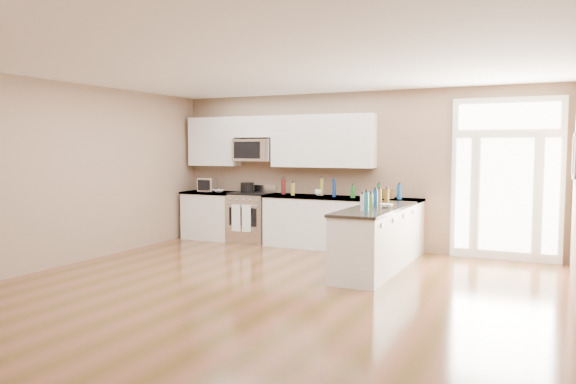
{
  "coord_description": "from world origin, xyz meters",
  "views": [
    {
      "loc": [
        3.27,
        -5.61,
        1.8
      ],
      "look_at": [
        -0.38,
        2.0,
        1.14
      ],
      "focal_mm": 35.0,
      "sensor_mm": 36.0,
      "label": 1
    }
  ],
  "objects": [
    {
      "name": "kitchen_range",
      "position": [
        -1.97,
        3.69,
        0.48
      ],
      "size": [
        0.78,
        0.69,
        1.08
      ],
      "color": "silver",
      "rests_on": "ground"
    },
    {
      "name": "cup_counter",
      "position": [
        -0.61,
        3.75,
        0.99
      ],
      "size": [
        0.14,
        0.14,
        0.11
      ],
      "primitive_type": "imported",
      "rotation": [
        0.0,
        0.0,
        -0.03
      ],
      "color": "white",
      "rests_on": "back_cabinet_right"
    },
    {
      "name": "peninsula_cabinet",
      "position": [
        0.93,
        2.24,
        0.43
      ],
      "size": [
        0.69,
        2.32,
        0.94
      ],
      "color": "silver",
      "rests_on": "ground"
    },
    {
      "name": "upper_cabinet_short",
      "position": [
        -1.95,
        3.83,
        2.2
      ],
      "size": [
        0.82,
        0.33,
        0.4
      ],
      "primitive_type": "cube",
      "color": "silver",
      "rests_on": "room_shell"
    },
    {
      "name": "counter_bottles",
      "position": [
        0.19,
        3.09,
        1.07
      ],
      "size": [
        2.42,
        2.42,
        0.31
      ],
      "color": "#19591E",
      "rests_on": "back_cabinet_right"
    },
    {
      "name": "back_cabinet_right",
      "position": [
        -0.16,
        3.69,
        0.44
      ],
      "size": [
        2.85,
        0.66,
        0.94
      ],
      "color": "silver",
      "rests_on": "ground"
    },
    {
      "name": "toaster_oven",
      "position": [
        -2.92,
        3.64,
        1.08
      ],
      "size": [
        0.34,
        0.28,
        0.28
      ],
      "primitive_type": "cube",
      "rotation": [
        0.0,
        0.0,
        0.08
      ],
      "color": "silver",
      "rests_on": "back_cabinet_left"
    },
    {
      "name": "wall_art_near",
      "position": [
        3.47,
        2.2,
        1.7
      ],
      "size": [
        0.05,
        0.58,
        0.58
      ],
      "color": "black",
      "rests_on": "room_shell"
    },
    {
      "name": "back_cabinet_left",
      "position": [
        -2.87,
        3.69,
        0.44
      ],
      "size": [
        1.1,
        0.66,
        0.94
      ],
      "color": "silver",
      "rests_on": "ground"
    },
    {
      "name": "microwave",
      "position": [
        -1.95,
        3.8,
        1.76
      ],
      "size": [
        0.78,
        0.41,
        0.42
      ],
      "color": "silver",
      "rests_on": "room_shell"
    },
    {
      "name": "cardboard_box",
      "position": [
        0.66,
        3.71,
        1.03
      ],
      "size": [
        0.25,
        0.22,
        0.17
      ],
      "primitive_type": "cube",
      "rotation": [
        0.0,
        0.0,
        -0.34
      ],
      "color": "brown",
      "rests_on": "back_cabinet_right"
    },
    {
      "name": "bowl_left",
      "position": [
        -2.66,
        3.63,
        0.96
      ],
      "size": [
        0.24,
        0.24,
        0.05
      ],
      "primitive_type": "imported",
      "rotation": [
        0.0,
        0.0,
        -0.3
      ],
      "color": "white",
      "rests_on": "back_cabinet_left"
    },
    {
      "name": "bowl_peninsula",
      "position": [
        1.07,
        2.25,
        0.97
      ],
      "size": [
        0.22,
        0.22,
        0.06
      ],
      "primitive_type": "imported",
      "rotation": [
        0.0,
        0.0,
        0.23
      ],
      "color": "white",
      "rests_on": "peninsula_cabinet"
    },
    {
      "name": "upper_cabinet_left",
      "position": [
        -2.88,
        3.83,
        1.93
      ],
      "size": [
        1.04,
        0.33,
        0.95
      ],
      "primitive_type": "cube",
      "color": "silver",
      "rests_on": "room_shell"
    },
    {
      "name": "room_shell",
      "position": [
        0.0,
        0.0,
        1.71
      ],
      "size": [
        8.0,
        8.0,
        8.0
      ],
      "color": "#8A6F57",
      "rests_on": "ground"
    },
    {
      "name": "stockpot",
      "position": [
        -2.1,
        3.76,
        1.05
      ],
      "size": [
        0.31,
        0.31,
        0.2
      ],
      "primitive_type": "cylinder",
      "rotation": [
        0.0,
        0.0,
        0.22
      ],
      "color": "black",
      "rests_on": "kitchen_range"
    },
    {
      "name": "ground",
      "position": [
        0.0,
        0.0,
        0.0
      ],
      "size": [
        8.0,
        8.0,
        0.0
      ],
      "primitive_type": "plane",
      "color": "#533917"
    },
    {
      "name": "entry_door",
      "position": [
        2.55,
        3.95,
        1.3
      ],
      "size": [
        1.7,
        0.1,
        2.6
      ],
      "color": "white",
      "rests_on": "ground"
    },
    {
      "name": "upper_cabinet_right",
      "position": [
        -0.57,
        3.83,
        1.93
      ],
      "size": [
        1.94,
        0.33,
        0.95
      ],
      "primitive_type": "cube",
      "color": "silver",
      "rests_on": "room_shell"
    }
  ]
}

